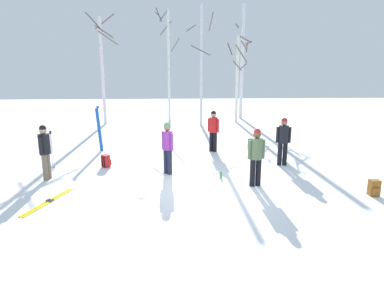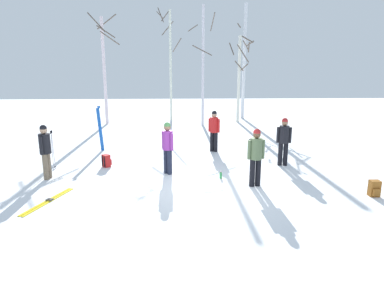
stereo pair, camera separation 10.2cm
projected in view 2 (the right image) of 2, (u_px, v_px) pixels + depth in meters
name	position (u px, v px, depth m)	size (l,w,h in m)	color
ground_plane	(195.00, 190.00, 9.30)	(60.00, 60.00, 0.00)	white
person_0	(45.00, 148.00, 10.05)	(0.34, 0.52, 1.72)	#72604C
person_1	(214.00, 128.00, 13.47)	(0.45, 0.34, 1.72)	black
person_2	(256.00, 154.00, 9.40)	(0.52, 0.34, 1.72)	black
person_3	(168.00, 145.00, 10.54)	(0.38, 0.41, 1.72)	#1E2338
person_4	(284.00, 139.00, 11.47)	(0.51, 0.34, 1.72)	black
ski_pair_planted_0	(100.00, 129.00, 13.60)	(0.23, 0.10, 1.90)	blue
ski_pair_lying_0	(48.00, 201.00, 8.49)	(0.76, 1.88, 0.05)	yellow
ski_poles_0	(53.00, 149.00, 11.08)	(0.07, 0.20, 1.35)	#B2B2BC
backpack_0	(106.00, 161.00, 11.47)	(0.35, 0.34, 0.44)	red
backpack_1	(374.00, 189.00, 8.79)	(0.27, 0.29, 0.44)	#99591E
backpack_2	(252.00, 144.00, 14.03)	(0.34, 0.35, 0.44)	black
water_bottle_0	(221.00, 175.00, 10.26)	(0.08, 0.08, 0.22)	green
birch_tree_0	(104.00, 68.00, 19.89)	(1.74, 1.84, 6.66)	silver
birch_tree_1	(170.00, 62.00, 21.39)	(1.61, 1.60, 7.27)	silver
birch_tree_2	(203.00, 65.00, 19.43)	(1.55, 1.58, 7.03)	silver
birch_tree_3	(239.00, 77.00, 20.75)	(1.22, 1.19, 5.43)	white
birch_tree_4	(244.00, 61.00, 22.17)	(1.09, 1.15, 7.64)	silver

